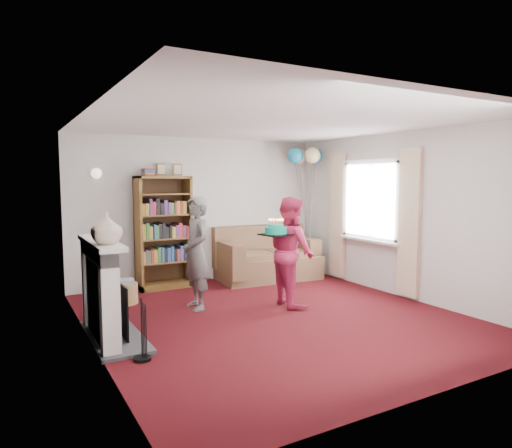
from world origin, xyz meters
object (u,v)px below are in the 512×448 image
sofa (266,259)px  person_magenta (291,251)px  birthday_cake (276,230)px  bookcase (163,233)px  person_striped (196,253)px

sofa → person_magenta: bearing=-104.3°
sofa → birthday_cake: bearing=-112.0°
sofa → birthday_cake: birthday_cake is taller
bookcase → person_striped: (0.00, -1.44, -0.13)m
person_striped → person_magenta: bearing=70.8°
person_magenta → person_striped: bearing=75.6°
person_striped → person_magenta: person_striped is taller
bookcase → birthday_cake: bearing=-64.3°
bookcase → sofa: bearing=-7.1°
bookcase → birthday_cake: 2.21m
sofa → birthday_cake: (-0.89, -1.75, 0.74)m
person_magenta → birthday_cake: (-0.31, -0.08, 0.32)m
person_striped → person_magenta: 1.34m
birthday_cake → person_striped: bearing=150.3°
person_magenta → birthday_cake: 0.45m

